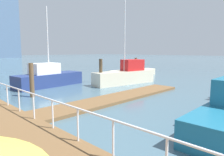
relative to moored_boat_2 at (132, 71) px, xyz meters
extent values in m
plane|color=#476675|center=(-13.95, 1.45, -0.62)|extent=(300.00, 300.00, 0.00)
cube|color=brown|center=(-11.10, -7.45, -0.53)|extent=(12.71, 2.00, 0.18)
cylinder|color=white|center=(-17.10, -13.12, 0.30)|extent=(0.06, 0.06, 1.05)
cylinder|color=white|center=(-17.10, -11.58, 0.30)|extent=(0.06, 0.06, 1.05)
cylinder|color=white|center=(-17.10, -10.05, 0.30)|extent=(0.06, 0.06, 1.05)
cylinder|color=white|center=(-17.10, -8.52, 0.30)|extent=(0.06, 0.06, 1.05)
cylinder|color=white|center=(-17.10, -6.98, 0.30)|extent=(0.06, 0.06, 1.05)
cylinder|color=white|center=(-17.10, -5.45, 0.30)|extent=(0.06, 0.06, 1.05)
cylinder|color=white|center=(-17.10, -10.82, 0.83)|extent=(0.06, 26.06, 0.06)
cylinder|color=brown|center=(-14.58, -2.76, 0.57)|extent=(0.31, 0.31, 2.39)
cylinder|color=brown|center=(-1.70, -1.84, 0.60)|extent=(0.30, 0.30, 2.44)
cylinder|color=#473826|center=(-8.17, -2.86, 0.63)|extent=(0.31, 0.31, 2.50)
cube|color=beige|center=(0.09, -0.01, -0.20)|extent=(7.19, 2.38, 0.84)
cube|color=white|center=(-0.30, 0.04, 0.68)|extent=(2.52, 1.47, 0.91)
cube|color=navy|center=(-11.45, 0.61, -0.04)|extent=(6.42, 2.55, 1.17)
cube|color=white|center=(-11.89, 0.57, 1.03)|extent=(2.53, 1.81, 0.97)
cylinder|color=silver|center=(-11.45, 0.61, 3.53)|extent=(0.12, 0.12, 5.98)
cube|color=beige|center=(-5.64, -3.51, 0.01)|extent=(6.79, 2.63, 1.26)
cube|color=red|center=(-4.61, -3.69, 1.20)|extent=(2.34, 1.58, 1.11)
cylinder|color=silver|center=(-5.64, -3.51, 5.02)|extent=(0.12, 0.12, 8.76)
camera|label=1|loc=(-20.72, -16.63, 2.57)|focal=32.84mm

